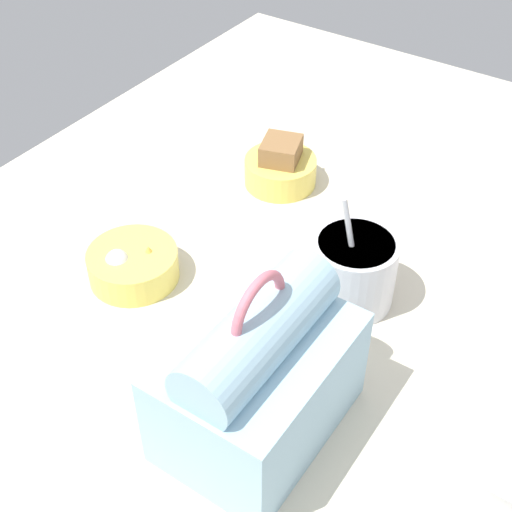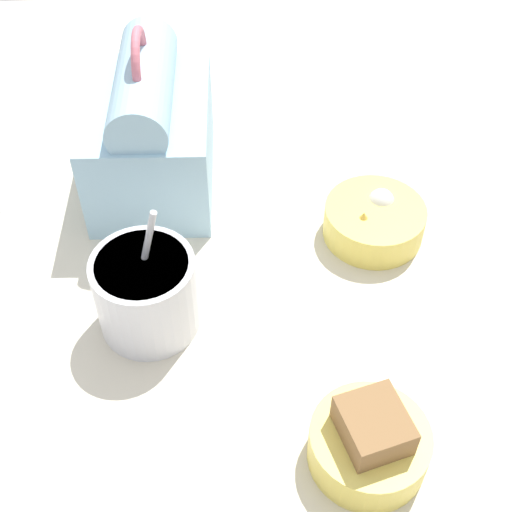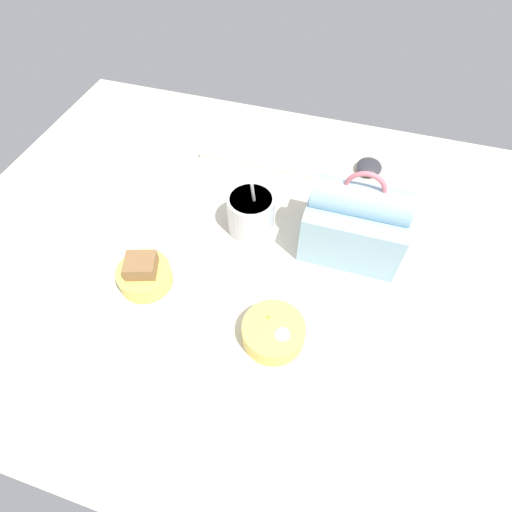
{
  "view_description": "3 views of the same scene",
  "coord_description": "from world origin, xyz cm",
  "px_view_note": "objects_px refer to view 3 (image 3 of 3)",
  "views": [
    {
      "loc": [
        60.48,
        32.74,
        67.23
      ],
      "look_at": [
        3.93,
        -5.54,
        7.0
      ],
      "focal_mm": 50.0,
      "sensor_mm": 36.0,
      "label": 1
    },
    {
      "loc": [
        -48.01,
        -4.25,
        64.26
      ],
      "look_at": [
        3.93,
        -5.54,
        7.0
      ],
      "focal_mm": 50.0,
      "sensor_mm": 36.0,
      "label": 2
    },
    {
      "loc": [
        18.78,
        -53.71,
        72.67
      ],
      "look_at": [
        3.93,
        -5.54,
        7.0
      ],
      "focal_mm": 28.0,
      "sensor_mm": 36.0,
      "label": 3
    }
  ],
  "objects_px": {
    "keyboard": "(274,155)",
    "bento_bowl_snacks": "(273,332)",
    "computer_mouse": "(369,167)",
    "bento_bowl_sandwich": "(144,274)",
    "lunch_bag": "(355,222)",
    "soup_cup": "(251,213)"
  },
  "relations": [
    {
      "from": "keyboard",
      "to": "bento_bowl_snacks",
      "type": "bearing_deg",
      "value": -74.59
    },
    {
      "from": "lunch_bag",
      "to": "soup_cup",
      "type": "relative_size",
      "value": 1.38
    },
    {
      "from": "keyboard",
      "to": "lunch_bag",
      "type": "distance_m",
      "value": 0.36
    },
    {
      "from": "computer_mouse",
      "to": "lunch_bag",
      "type": "bearing_deg",
      "value": -91.9
    },
    {
      "from": "keyboard",
      "to": "computer_mouse",
      "type": "relative_size",
      "value": 5.29
    },
    {
      "from": "lunch_bag",
      "to": "soup_cup",
      "type": "xyz_separation_m",
      "value": [
        -0.23,
        -0.01,
        -0.03
      ]
    },
    {
      "from": "keyboard",
      "to": "soup_cup",
      "type": "height_order",
      "value": "soup_cup"
    },
    {
      "from": "bento_bowl_snacks",
      "to": "computer_mouse",
      "type": "bearing_deg",
      "value": 78.32
    },
    {
      "from": "soup_cup",
      "to": "bento_bowl_snacks",
      "type": "height_order",
      "value": "soup_cup"
    },
    {
      "from": "soup_cup",
      "to": "keyboard",
      "type": "bearing_deg",
      "value": 93.74
    },
    {
      "from": "bento_bowl_sandwich",
      "to": "computer_mouse",
      "type": "relative_size",
      "value": 1.51
    },
    {
      "from": "soup_cup",
      "to": "computer_mouse",
      "type": "xyz_separation_m",
      "value": [
        0.24,
        0.28,
        -0.04
      ]
    },
    {
      "from": "keyboard",
      "to": "bento_bowl_sandwich",
      "type": "height_order",
      "value": "bento_bowl_sandwich"
    },
    {
      "from": "lunch_bag",
      "to": "bento_bowl_sandwich",
      "type": "bearing_deg",
      "value": -150.38
    },
    {
      "from": "soup_cup",
      "to": "lunch_bag",
      "type": "bearing_deg",
      "value": 2.56
    },
    {
      "from": "keyboard",
      "to": "computer_mouse",
      "type": "xyz_separation_m",
      "value": [
        0.25,
        0.02,
        0.0
      ]
    },
    {
      "from": "keyboard",
      "to": "lunch_bag",
      "type": "xyz_separation_m",
      "value": [
        0.25,
        -0.25,
        0.07
      ]
    },
    {
      "from": "bento_bowl_sandwich",
      "to": "bento_bowl_snacks",
      "type": "relative_size",
      "value": 0.93
    },
    {
      "from": "soup_cup",
      "to": "bento_bowl_sandwich",
      "type": "distance_m",
      "value": 0.27
    },
    {
      "from": "keyboard",
      "to": "bento_bowl_snacks",
      "type": "distance_m",
      "value": 0.54
    },
    {
      "from": "soup_cup",
      "to": "computer_mouse",
      "type": "height_order",
      "value": "soup_cup"
    },
    {
      "from": "keyboard",
      "to": "soup_cup",
      "type": "xyz_separation_m",
      "value": [
        0.02,
        -0.26,
        0.04
      ]
    }
  ]
}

